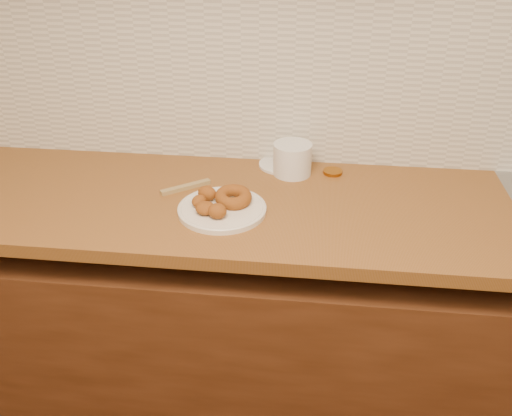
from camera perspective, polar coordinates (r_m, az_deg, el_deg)
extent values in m
cube|color=#C2B493|center=(1.74, 10.16, 18.48)|extent=(4.00, 0.02, 2.70)
cube|color=#592F19|center=(1.91, 7.90, -13.19)|extent=(3.60, 0.60, 0.77)
cube|color=brown|center=(1.70, -13.23, 0.95)|extent=(2.30, 0.62, 0.04)
cube|color=silver|center=(1.76, 9.73, 13.64)|extent=(3.60, 0.02, 0.60)
cylinder|color=silver|center=(1.55, -3.59, -0.15)|extent=(0.25, 0.25, 0.01)
torus|color=brown|center=(1.56, -2.42, 1.18)|extent=(0.15, 0.15, 0.05)
ellipsoid|color=brown|center=(1.58, -5.17, 1.56)|extent=(0.07, 0.06, 0.04)
ellipsoid|color=brown|center=(1.55, -6.02, 0.75)|extent=(0.05, 0.06, 0.03)
ellipsoid|color=brown|center=(1.51, -5.34, -0.01)|extent=(0.07, 0.07, 0.04)
ellipsoid|color=brown|center=(1.49, -4.09, -0.32)|extent=(0.06, 0.05, 0.04)
cylinder|color=white|center=(1.75, 3.85, 5.17)|extent=(0.13, 0.13, 0.10)
cylinder|color=white|center=(1.82, 2.65, 4.59)|extent=(0.17, 0.17, 0.01)
cylinder|color=#9F5F16|center=(1.78, 8.08, 3.79)|extent=(0.07, 0.07, 0.01)
cube|color=#9A824E|center=(1.68, -7.41, 2.21)|extent=(0.14, 0.11, 0.01)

